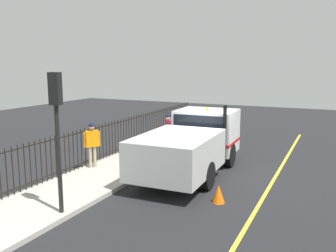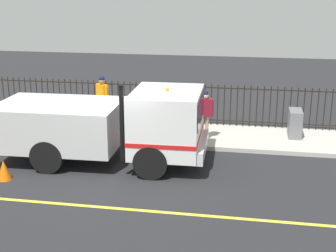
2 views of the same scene
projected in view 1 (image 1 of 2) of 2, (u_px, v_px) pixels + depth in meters
name	position (u px, v px, depth m)	size (l,w,h in m)	color
ground_plane	(206.00, 171.00, 14.27)	(46.04, 46.04, 0.00)	#232326
sidewalk_slab	(135.00, 160.00, 15.62)	(2.67, 20.93, 0.14)	#B7B2A8
lane_marking	(273.00, 180.00, 13.19)	(0.12, 18.83, 0.01)	yellow
work_truck	(194.00, 140.00, 13.99)	(2.59, 6.32, 2.61)	white
worker_standing	(168.00, 128.00, 17.15)	(0.42, 0.56, 1.69)	maroon
pedestrian_distant	(92.00, 140.00, 14.15)	(0.49, 0.53, 1.77)	orange
iron_fence	(111.00, 139.00, 15.98)	(0.04, 17.82, 1.53)	black
traffic_light_near	(57.00, 114.00, 9.55)	(0.32, 0.24, 3.81)	black
utility_cabinet	(178.00, 128.00, 20.30)	(0.90, 0.42, 0.93)	slate
traffic_cone	(218.00, 194.00, 11.03)	(0.39, 0.39, 0.56)	orange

